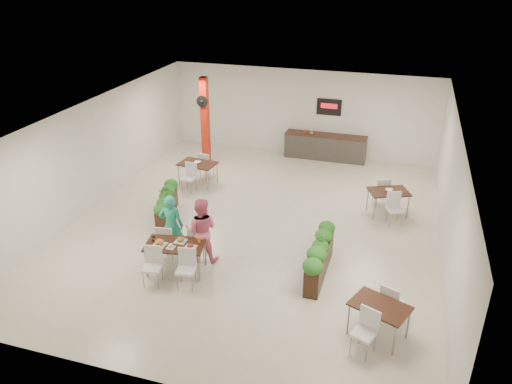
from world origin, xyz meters
TOP-DOWN VIEW (x-y plane):
  - ground at (0.00, 0.00)m, footprint 12.00×12.00m
  - room_shell at (0.00, 0.00)m, footprint 10.10×12.10m
  - red_column at (-3.00, 3.79)m, footprint 0.40×0.41m
  - service_counter at (1.00, 5.65)m, footprint 3.00×0.64m
  - main_table at (-1.15, -2.70)m, footprint 1.52×1.81m
  - diner_man at (-1.55, -2.05)m, footprint 0.67×0.50m
  - diner_woman at (-0.75, -2.05)m, footprint 0.92×0.77m
  - planter_left at (-2.56, -0.33)m, footprint 0.78×1.85m
  - planter_right at (2.17, -1.83)m, footprint 0.41×2.14m
  - side_table_a at (-2.63, 2.14)m, footprint 1.27×1.66m
  - side_table_b at (3.51, 1.79)m, footprint 1.32×1.65m
  - side_table_c at (3.68, -3.60)m, footprint 1.31×1.66m

SIDE VIEW (x-z plane):
  - ground at x=0.00m, z-range 0.00..0.00m
  - service_counter at x=1.00m, z-range -0.61..1.59m
  - planter_left at x=-2.56m, z-range 0.01..1.00m
  - planter_right at x=2.17m, z-range -0.04..1.08m
  - side_table_c at x=3.68m, z-range 0.15..1.08m
  - side_table_b at x=3.51m, z-range 0.16..1.09m
  - side_table_a at x=-2.63m, z-range 0.17..1.09m
  - main_table at x=-1.15m, z-range 0.17..1.10m
  - diner_man at x=-1.55m, z-range 0.00..1.67m
  - diner_woman at x=-0.75m, z-range 0.00..1.69m
  - red_column at x=-3.00m, z-range 0.04..3.24m
  - room_shell at x=0.00m, z-range 0.40..3.62m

